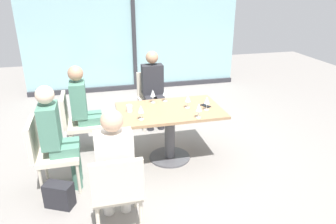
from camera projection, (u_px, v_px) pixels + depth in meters
ground_plane at (170, 158)px, 4.39m from camera, size 12.00×12.00×0.00m
window_wall_backdrop at (134, 35)px, 6.79m from camera, size 4.66×0.10×2.70m
dining_table_main at (170, 122)px, 4.18m from camera, size 1.35×0.84×0.73m
chair_side_end at (49, 150)px, 3.58m from camera, size 0.50×0.46×0.87m
chair_near_window at (152, 96)px, 5.29m from camera, size 0.46×0.51×0.87m
chair_far_left at (77, 120)px, 4.36m from camera, size 0.50×0.46×0.87m
chair_front_left at (117, 188)px, 2.92m from camera, size 0.46×0.50×0.87m
person_side_end at (56, 133)px, 3.53m from camera, size 0.39×0.34×1.26m
person_near_window at (153, 86)px, 5.12m from camera, size 0.34×0.39×1.26m
person_far_left at (84, 106)px, 4.31m from camera, size 0.39×0.34×1.26m
person_front_left at (115, 163)px, 2.94m from camera, size 0.34×0.39×1.26m
wine_glass_0 at (153, 93)px, 4.29m from camera, size 0.07×0.07×0.18m
wine_glass_1 at (141, 109)px, 3.75m from camera, size 0.07×0.07×0.18m
wine_glass_2 at (165, 92)px, 4.33m from camera, size 0.07×0.07×0.18m
wine_glass_3 at (188, 98)px, 4.10m from camera, size 0.07×0.07×0.18m
wine_glass_4 at (207, 100)px, 4.04m from camera, size 0.07×0.07×0.18m
wine_glass_5 at (199, 108)px, 3.80m from camera, size 0.07×0.07×0.18m
coffee_cup at (129, 108)px, 4.01m from camera, size 0.08×0.08×0.09m
cell_phone_on_table at (205, 106)px, 4.21m from camera, size 0.13×0.16×0.01m
handbag_0 at (59, 195)px, 3.39m from camera, size 0.34×0.28×0.28m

